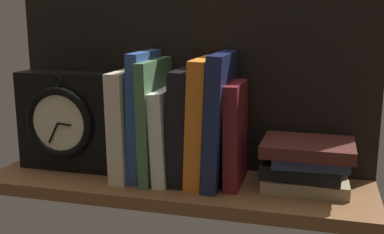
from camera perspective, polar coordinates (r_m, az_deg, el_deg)
ground_plane at (r=97.38cm, az=-1.86°, el=-8.29°), size 78.04×22.26×2.50cm
back_panel at (r=102.28cm, az=-0.20°, el=4.24°), size 78.04×1.20×37.32cm
book_cream_twain at (r=98.61cm, az=-7.47°, el=-0.69°), size 3.57×16.54×22.03cm
book_blue_modern at (r=97.06cm, az=-5.79°, el=0.27°), size 2.92×14.13×25.76cm
book_green_romantic at (r=96.37cm, az=-4.39°, el=-0.27°), size 2.44×16.95×24.18cm
book_white_catcher at (r=96.19cm, az=-2.88°, el=-2.02°), size 3.51×15.74×18.56cm
book_black_skeptic at (r=94.70cm, az=-0.89°, el=-0.97°), size 4.58×13.71×22.62cm
book_orange_pandolfini at (r=93.49cm, az=1.36°, el=-0.45°), size 4.19×15.33×24.82cm
book_navy_bierce at (r=92.63cm, az=3.41°, el=-0.25°), size 3.87×16.70×25.88cm
book_maroon_dawkins at (r=92.70cm, az=5.28°, el=-2.05°), size 3.10×12.44×20.23cm
framed_clock at (r=104.83cm, az=-14.94°, el=-0.48°), size 20.97×7.50×20.97cm
book_stack_side at (r=93.55cm, az=13.56°, el=-5.47°), size 17.26×13.79×9.54cm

